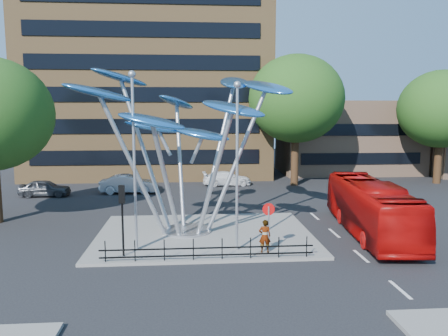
{
  "coord_description": "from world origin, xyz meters",
  "views": [
    {
      "loc": [
        -1.77,
        -17.94,
        7.12
      ],
      "look_at": [
        -0.06,
        4.0,
        4.15
      ],
      "focal_mm": 35.0,
      "sensor_mm": 36.0,
      "label": 1
    }
  ],
  "objects": [
    {
      "name": "ground",
      "position": [
        0.0,
        0.0,
        0.0
      ],
      "size": [
        120.0,
        120.0,
        0.0
      ],
      "primitive_type": "plane",
      "color": "black",
      "rests_on": "ground"
    },
    {
      "name": "traffic_island",
      "position": [
        -1.0,
        6.0,
        0.07
      ],
      "size": [
        12.0,
        9.0,
        0.15
      ],
      "primitive_type": "cube",
      "color": "slate",
      "rests_on": "ground"
    },
    {
      "name": "brick_tower",
      "position": [
        -6.0,
        32.0,
        15.0
      ],
      "size": [
        25.0,
        15.0,
        30.0
      ],
      "primitive_type": "cube",
      "color": "olive",
      "rests_on": "ground"
    },
    {
      "name": "low_building_near",
      "position": [
        16.0,
        30.0,
        4.0
      ],
      "size": [
        15.0,
        8.0,
        8.0
      ],
      "primitive_type": "cube",
      "color": "tan",
      "rests_on": "ground"
    },
    {
      "name": "tree_right",
      "position": [
        8.0,
        22.0,
        8.04
      ],
      "size": [
        8.8,
        8.8,
        12.11
      ],
      "color": "black",
      "rests_on": "ground"
    },
    {
      "name": "tree_far",
      "position": [
        22.0,
        22.0,
        7.11
      ],
      "size": [
        8.0,
        8.0,
        10.81
      ],
      "color": "black",
      "rests_on": "ground"
    },
    {
      "name": "leaf_sculpture",
      "position": [
        -2.07,
        6.68,
        6.87
      ],
      "size": [
        12.72,
        9.54,
        9.51
      ],
      "color": "#9EA0A5",
      "rests_on": "traffic_island"
    },
    {
      "name": "street_lamp_left",
      "position": [
        -4.5,
        3.5,
        5.36
      ],
      "size": [
        0.36,
        0.36,
        8.8
      ],
      "color": "#9EA0A5",
      "rests_on": "traffic_island"
    },
    {
      "name": "street_lamp_right",
      "position": [
        0.5,
        3.0,
        5.09
      ],
      "size": [
        0.36,
        0.36,
        8.3
      ],
      "color": "#9EA0A5",
      "rests_on": "traffic_island"
    },
    {
      "name": "traffic_light_island",
      "position": [
        -5.0,
        2.5,
        2.61
      ],
      "size": [
        0.28,
        0.18,
        3.42
      ],
      "color": "black",
      "rests_on": "traffic_island"
    },
    {
      "name": "no_entry_sign_island",
      "position": [
        2.0,
        2.52,
        1.82
      ],
      "size": [
        0.6,
        0.1,
        2.45
      ],
      "color": "#9EA0A5",
      "rests_on": "traffic_island"
    },
    {
      "name": "pedestrian_railing_front",
      "position": [
        -1.0,
        1.7,
        0.55
      ],
      "size": [
        10.0,
        0.06,
        1.0
      ],
      "color": "black",
      "rests_on": "traffic_island"
    },
    {
      "name": "red_bus",
      "position": [
        8.5,
        5.78,
        1.52
      ],
      "size": [
        3.6,
        11.11,
        3.04
      ],
      "primitive_type": "imported",
      "rotation": [
        0.0,
        0.0,
        -0.1
      ],
      "color": "#A90907",
      "rests_on": "ground"
    },
    {
      "name": "pedestrian",
      "position": [
        1.82,
        2.5,
        0.97
      ],
      "size": [
        0.62,
        0.42,
        1.64
      ],
      "primitive_type": "imported",
      "rotation": [
        0.0,
        0.0,
        3.09
      ],
      "color": "gray",
      "rests_on": "traffic_island"
    },
    {
      "name": "parked_car_left",
      "position": [
        -13.7,
        18.33,
        0.69
      ],
      "size": [
        4.06,
        1.66,
        1.38
      ],
      "primitive_type": "imported",
      "rotation": [
        0.0,
        0.0,
        1.56
      ],
      "color": "#404348",
      "rests_on": "ground"
    },
    {
      "name": "parked_car_mid",
      "position": [
        -7.0,
        19.19,
        0.79
      ],
      "size": [
        4.83,
        1.76,
        1.58
      ],
      "primitive_type": "imported",
      "rotation": [
        0.0,
        0.0,
        1.55
      ],
      "color": "#B4B7BC",
      "rests_on": "ground"
    },
    {
      "name": "parked_car_right",
      "position": [
        1.65,
        22.42,
        0.65
      ],
      "size": [
        4.6,
        2.08,
        1.31
      ],
      "primitive_type": "imported",
      "rotation": [
        0.0,
        0.0,
        1.63
      ],
      "color": "white",
      "rests_on": "ground"
    }
  ]
}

